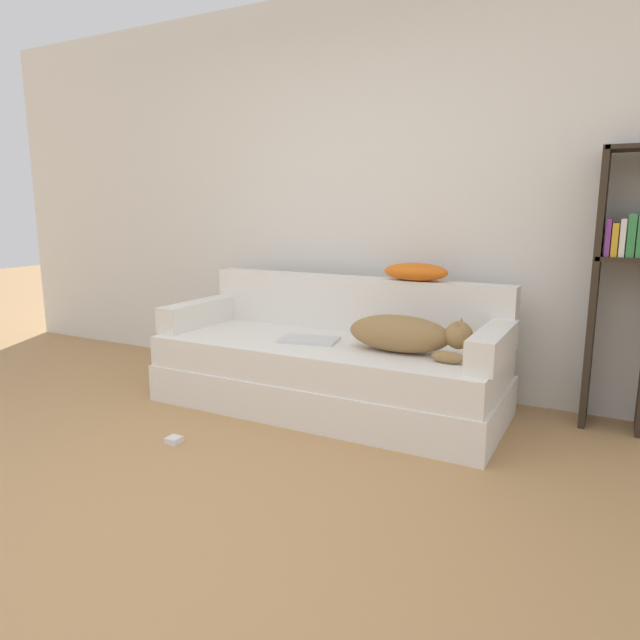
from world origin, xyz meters
TOP-DOWN VIEW (x-y plane):
  - ground_plane at (0.00, 0.00)m, footprint 20.00×20.00m
  - wall_back at (0.00, 2.33)m, footprint 7.19×0.06m
  - couch at (-0.01, 1.67)m, footprint 2.18×0.89m
  - couch_backrest at (-0.01, 2.05)m, footprint 2.14×0.15m
  - couch_arm_left at (-1.03, 1.66)m, footprint 0.15×0.70m
  - couch_arm_right at (1.00, 1.66)m, footprint 0.15×0.70m
  - dog at (0.52, 1.62)m, footprint 0.73×0.27m
  - laptop at (-0.11, 1.61)m, footprint 0.39×0.29m
  - throw_pillow at (0.43, 2.03)m, footprint 0.41×0.21m
  - bookshelf at (1.59, 2.15)m, footprint 0.33×0.26m
  - power_adapter at (-0.48, 0.76)m, footprint 0.07×0.07m

SIDE VIEW (x-z plane):
  - ground_plane at x=0.00m, z-range 0.00..0.00m
  - power_adapter at x=-0.48m, z-range 0.00..0.03m
  - couch at x=-0.01m, z-range 0.00..0.43m
  - laptop at x=-0.11m, z-range 0.43..0.45m
  - couch_arm_left at x=-1.03m, z-range 0.43..0.61m
  - couch_arm_right at x=1.00m, z-range 0.43..0.61m
  - dog at x=0.52m, z-range 0.43..0.65m
  - couch_backrest at x=-0.01m, z-range 0.43..0.80m
  - throw_pillow at x=0.43m, z-range 0.80..0.91m
  - bookshelf at x=1.59m, z-range 0.10..1.68m
  - wall_back at x=0.00m, z-range 0.00..2.70m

